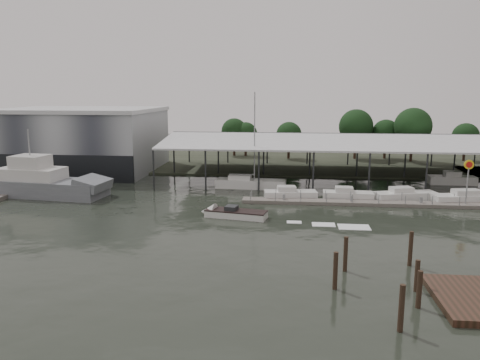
# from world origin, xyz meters

# --- Properties ---
(ground) EXTENTS (200.00, 200.00, 0.00)m
(ground) POSITION_xyz_m (0.00, 0.00, 0.00)
(ground) COLOR #232821
(ground) RESTS_ON ground
(land_strip_far) EXTENTS (140.00, 30.00, 0.30)m
(land_strip_far) POSITION_xyz_m (0.00, 42.00, 0.10)
(land_strip_far) COLOR #3C4131
(land_strip_far) RESTS_ON ground
(land_strip_west) EXTENTS (20.00, 40.00, 0.30)m
(land_strip_west) POSITION_xyz_m (-40.00, 30.00, 0.10)
(land_strip_west) COLOR #3C4131
(land_strip_west) RESTS_ON ground
(storage_warehouse) EXTENTS (24.50, 20.50, 10.50)m
(storage_warehouse) POSITION_xyz_m (-28.00, 29.94, 5.29)
(storage_warehouse) COLOR #989DA1
(storage_warehouse) RESTS_ON ground
(covered_boat_shed) EXTENTS (58.24, 24.00, 6.96)m
(covered_boat_shed) POSITION_xyz_m (17.00, 28.00, 6.13)
(covered_boat_shed) COLOR silver
(covered_boat_shed) RESTS_ON ground
(trawler_dock) EXTENTS (3.00, 18.00, 0.50)m
(trawler_dock) POSITION_xyz_m (-30.00, 14.00, 0.25)
(trawler_dock) COLOR slate
(trawler_dock) RESTS_ON ground
(floating_dock) EXTENTS (28.00, 2.00, 1.40)m
(floating_dock) POSITION_xyz_m (15.00, 10.00, 0.20)
(floating_dock) COLOR slate
(floating_dock) RESTS_ON ground
(shell_fuel_sign) EXTENTS (1.10, 0.18, 5.55)m
(shell_fuel_sign) POSITION_xyz_m (27.00, 9.99, 3.93)
(shell_fuel_sign) COLOR gray
(shell_fuel_sign) RESTS_ON ground
(grey_trawler) EXTENTS (18.34, 6.94, 8.84)m
(grey_trawler) POSITION_xyz_m (-25.29, 10.65, 1.58)
(grey_trawler) COLOR slate
(grey_trawler) RESTS_ON ground
(white_sailboat) EXTENTS (9.76, 3.22, 13.36)m
(white_sailboat) POSITION_xyz_m (1.13, 18.26, 0.65)
(white_sailboat) COLOR silver
(white_sailboat) RESTS_ON ground
(speedboat_underway) EXTENTS (18.10, 5.37, 2.00)m
(speedboat_underway) POSITION_xyz_m (0.43, 2.76, 0.39)
(speedboat_underway) COLOR silver
(speedboat_underway) RESTS_ON ground
(moored_cruiser_0) EXTENTS (6.67, 3.02, 1.70)m
(moored_cruiser_0) POSITION_xyz_m (6.70, 11.92, 0.61)
(moored_cruiser_0) COLOR silver
(moored_cruiser_0) RESTS_ON ground
(moored_cruiser_1) EXTENTS (6.16, 2.47, 1.70)m
(moored_cruiser_1) POSITION_xyz_m (13.78, 12.18, 0.61)
(moored_cruiser_1) COLOR silver
(moored_cruiser_1) RESTS_ON ground
(moored_cruiser_2) EXTENTS (7.86, 4.08, 1.70)m
(moored_cruiser_2) POSITION_xyz_m (20.79, 12.82, 0.61)
(moored_cruiser_2) COLOR silver
(moored_cruiser_2) RESTS_ON ground
(moored_cruiser_3) EXTENTS (9.19, 3.71, 1.70)m
(moored_cruiser_3) POSITION_xyz_m (28.21, 12.12, 0.61)
(moored_cruiser_3) COLOR silver
(moored_cruiser_3) RESTS_ON ground
(mooring_pilings) EXTENTS (6.47, 10.78, 3.39)m
(mooring_pilings) POSITION_xyz_m (13.18, -14.69, 1.00)
(mooring_pilings) COLOR #39281C
(mooring_pilings) RESTS_ON ground
(horizon_tree_line) EXTENTS (67.40, 10.67, 10.26)m
(horizon_tree_line) POSITION_xyz_m (24.18, 47.05, 5.70)
(horizon_tree_line) COLOR #301E15
(horizon_tree_line) RESTS_ON ground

